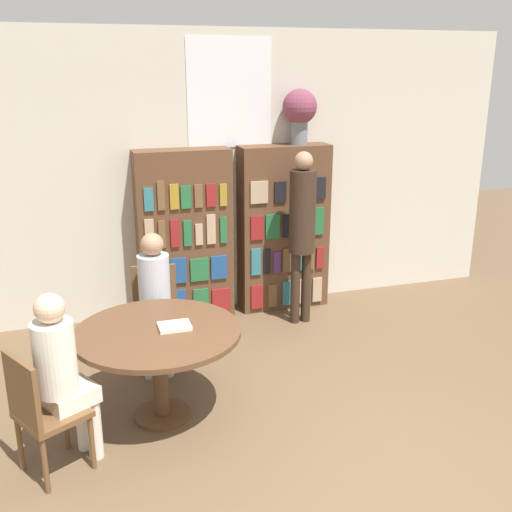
% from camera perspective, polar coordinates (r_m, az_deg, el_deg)
% --- Properties ---
extents(ground_plane, '(16.00, 16.00, 0.00)m').
position_cam_1_polar(ground_plane, '(4.26, 10.10, -20.65)').
color(ground_plane, brown).
extents(wall_back, '(6.40, 0.07, 3.00)m').
position_cam_1_polar(wall_back, '(6.52, -2.50, 7.79)').
color(wall_back, beige).
rests_on(wall_back, ground_plane).
extents(bookshelf_left, '(0.99, 0.34, 1.82)m').
position_cam_1_polar(bookshelf_left, '(6.35, -6.80, 1.84)').
color(bookshelf_left, brown).
rests_on(bookshelf_left, ground_plane).
extents(bookshelf_right, '(0.99, 0.34, 1.82)m').
position_cam_1_polar(bookshelf_right, '(6.63, 2.63, 2.65)').
color(bookshelf_right, brown).
rests_on(bookshelf_right, ground_plane).
extents(flower_vase, '(0.36, 0.36, 0.58)m').
position_cam_1_polar(flower_vase, '(6.48, 4.19, 13.69)').
color(flower_vase, slate).
rests_on(flower_vase, bookshelf_right).
extents(reading_table, '(1.26, 1.26, 0.74)m').
position_cam_1_polar(reading_table, '(4.62, -9.29, -8.25)').
color(reading_table, brown).
rests_on(reading_table, ground_plane).
extents(chair_near_camera, '(0.54, 0.54, 0.90)m').
position_cam_1_polar(chair_near_camera, '(4.24, -19.85, -13.54)').
color(chair_near_camera, brown).
rests_on(chair_near_camera, ground_plane).
extents(chair_left_side, '(0.44, 0.44, 0.90)m').
position_cam_1_polar(chair_left_side, '(5.55, -9.54, -5.08)').
color(chair_left_side, brown).
rests_on(chair_left_side, ground_plane).
extents(seated_reader_left, '(0.31, 0.39, 1.26)m').
position_cam_1_polar(seated_reader_left, '(5.30, -9.61, -3.55)').
color(seated_reader_left, '#B2B7C6').
rests_on(seated_reader_left, ground_plane).
extents(seated_reader_right, '(0.41, 0.39, 1.26)m').
position_cam_1_polar(seated_reader_right, '(4.20, -18.00, -10.15)').
color(seated_reader_right, silver).
rests_on(seated_reader_right, ground_plane).
extents(librarian_standing, '(0.27, 0.54, 1.82)m').
position_cam_1_polar(librarian_standing, '(6.14, 4.42, 3.26)').
color(librarian_standing, '#332319').
rests_on(librarian_standing, ground_plane).
extents(open_book_on_table, '(0.24, 0.18, 0.03)m').
position_cam_1_polar(open_book_on_table, '(4.57, -7.77, -6.65)').
color(open_book_on_table, silver).
rests_on(open_book_on_table, reading_table).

